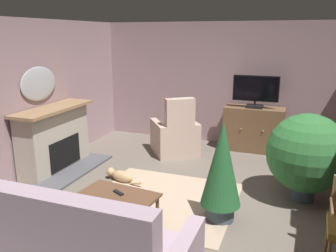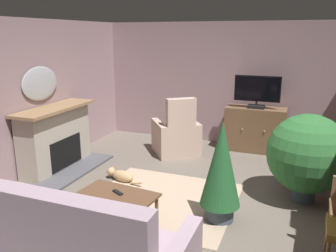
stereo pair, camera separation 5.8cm
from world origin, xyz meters
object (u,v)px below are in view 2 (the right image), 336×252
wall_mirror_oval (40,83)px  armchair_facing_sofa (177,136)px  tv_cabinet (255,130)px  tv_remote (118,192)px  cat (121,175)px  fireplace (57,140)px  coffee_table (118,197)px  potted_plant_small_fern_corner (221,168)px  potted_plant_on_hearth_side (307,154)px  television (257,91)px

wall_mirror_oval → armchair_facing_sofa: 2.72m
tv_cabinet → tv_remote: (-1.21, -3.54, -0.01)m
cat → fireplace: bearing=175.5°
fireplace → coffee_table: fireplace is taller
fireplace → potted_plant_small_fern_corner: (3.10, -0.72, 0.17)m
cat → armchair_facing_sofa: bearing=76.4°
coffee_table → potted_plant_on_hearth_side: potted_plant_on_hearth_side is taller
television → tv_remote: television is taller
coffee_table → potted_plant_small_fern_corner: bearing=25.6°
potted_plant_small_fern_corner → wall_mirror_oval: bearing=167.9°
wall_mirror_oval → tv_cabinet: wall_mirror_oval is taller
wall_mirror_oval → television: wall_mirror_oval is taller
armchair_facing_sofa → cat: armchair_facing_sofa is taller
armchair_facing_sofa → cat: size_ratio=1.68×
potted_plant_small_fern_corner → tv_remote: bearing=-155.0°
tv_remote → armchair_facing_sofa: 2.78m
wall_mirror_oval → potted_plant_on_hearth_side: bearing=3.4°
armchair_facing_sofa → tv_remote: bearing=-85.6°
coffee_table → potted_plant_on_hearth_side: bearing=35.2°
television → armchair_facing_sofa: 1.83m
tv_cabinet → potted_plant_on_hearth_side: potted_plant_on_hearth_side is taller
coffee_table → cat: size_ratio=1.44×
fireplace → coffee_table: (1.93, -1.28, -0.17)m
coffee_table → cat: coffee_table is taller
wall_mirror_oval → television: 4.06m
wall_mirror_oval → potted_plant_small_fern_corner: wall_mirror_oval is taller
potted_plant_small_fern_corner → cat: size_ratio=1.86×
potted_plant_on_hearth_side → potted_plant_small_fern_corner: 1.41m
tv_remote → cat: 1.35m
television → tv_remote: bearing=-109.2°
potted_plant_on_hearth_side → tv_remote: bearing=-145.0°
fireplace → armchair_facing_sofa: (1.71, 1.50, -0.17)m
television → coffee_table: size_ratio=0.88×
fireplace → armchair_facing_sofa: armchair_facing_sofa is taller
tv_cabinet → armchair_facing_sofa: size_ratio=0.99×
tv_remote → coffee_table: bearing=139.6°
potted_plant_on_hearth_side → potted_plant_small_fern_corner: bearing=-135.9°
television → armchair_facing_sofa: bearing=-153.2°
wall_mirror_oval → cat: wall_mirror_oval is taller
wall_mirror_oval → tv_remote: (2.17, -1.27, -1.09)m
coffee_table → cat: bearing=117.3°
tv_cabinet → tv_remote: bearing=-108.9°
coffee_table → armchair_facing_sofa: 2.79m
fireplace → coffee_table: bearing=-33.6°
cat → tv_remote: bearing=-62.7°
armchair_facing_sofa → potted_plant_small_fern_corner: potted_plant_small_fern_corner is taller
armchair_facing_sofa → potted_plant_on_hearth_side: (2.40, -1.24, 0.34)m
potted_plant_on_hearth_side → potted_plant_small_fern_corner: size_ratio=0.97×
tv_cabinet → cat: (-1.82, -2.38, -0.33)m
coffee_table → tv_remote: 0.06m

